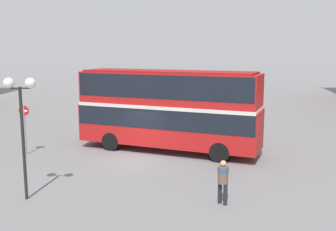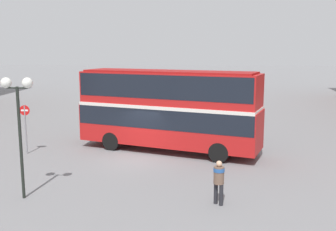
{
  "view_description": "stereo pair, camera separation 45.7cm",
  "coord_description": "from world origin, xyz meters",
  "px_view_note": "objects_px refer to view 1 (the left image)",
  "views": [
    {
      "loc": [
        2.44,
        -20.5,
        5.97
      ],
      "look_at": [
        1.68,
        1.97,
        2.13
      ],
      "focal_mm": 42.0,
      "sensor_mm": 36.0,
      "label": 1
    },
    {
      "loc": [
        2.89,
        -20.48,
        5.97
      ],
      "look_at": [
        1.68,
        1.97,
        2.13
      ],
      "focal_mm": 42.0,
      "sensor_mm": 36.0,
      "label": 2
    }
  ],
  "objects_px": {
    "parked_car_kerb_far": "(203,112)",
    "no_entry_sign": "(25,123)",
    "parked_car_kerb_near": "(177,103)",
    "double_decker_bus": "(168,105)",
    "pedestrian_foreground": "(223,178)",
    "street_lamp_twin_globe": "(21,102)"
  },
  "relations": [
    {
      "from": "double_decker_bus",
      "to": "parked_car_kerb_near",
      "type": "distance_m",
      "value": 15.37
    },
    {
      "from": "parked_car_kerb_near",
      "to": "parked_car_kerb_far",
      "type": "xyz_separation_m",
      "value": [
        2.22,
        -5.33,
        -0.03
      ]
    },
    {
      "from": "parked_car_kerb_near",
      "to": "parked_car_kerb_far",
      "type": "bearing_deg",
      "value": 103.52
    },
    {
      "from": "pedestrian_foreground",
      "to": "parked_car_kerb_near",
      "type": "relative_size",
      "value": 0.42
    },
    {
      "from": "double_decker_bus",
      "to": "no_entry_sign",
      "type": "height_order",
      "value": "double_decker_bus"
    },
    {
      "from": "double_decker_bus",
      "to": "no_entry_sign",
      "type": "relative_size",
      "value": 3.86
    },
    {
      "from": "pedestrian_foreground",
      "to": "no_entry_sign",
      "type": "height_order",
      "value": "no_entry_sign"
    },
    {
      "from": "parked_car_kerb_near",
      "to": "street_lamp_twin_globe",
      "type": "bearing_deg",
      "value": 66.68
    },
    {
      "from": "double_decker_bus",
      "to": "no_entry_sign",
      "type": "bearing_deg",
      "value": -152.77
    },
    {
      "from": "double_decker_bus",
      "to": "parked_car_kerb_far",
      "type": "relative_size",
      "value": 2.4
    },
    {
      "from": "pedestrian_foreground",
      "to": "street_lamp_twin_globe",
      "type": "distance_m",
      "value": 8.32
    },
    {
      "from": "pedestrian_foreground",
      "to": "parked_car_kerb_near",
      "type": "xyz_separation_m",
      "value": [
        -2.02,
        23.17,
        -0.3
      ]
    },
    {
      "from": "street_lamp_twin_globe",
      "to": "double_decker_bus",
      "type": "bearing_deg",
      "value": 54.72
    },
    {
      "from": "street_lamp_twin_globe",
      "to": "parked_car_kerb_far",
      "type": "bearing_deg",
      "value": 65.49
    },
    {
      "from": "double_decker_bus",
      "to": "pedestrian_foreground",
      "type": "distance_m",
      "value": 8.44
    },
    {
      "from": "parked_car_kerb_far",
      "to": "no_entry_sign",
      "type": "relative_size",
      "value": 1.61
    },
    {
      "from": "street_lamp_twin_globe",
      "to": "no_entry_sign",
      "type": "distance_m",
      "value": 7.47
    },
    {
      "from": "parked_car_kerb_near",
      "to": "street_lamp_twin_globe",
      "type": "height_order",
      "value": "street_lamp_twin_globe"
    },
    {
      "from": "parked_car_kerb_near",
      "to": "double_decker_bus",
      "type": "bearing_deg",
      "value": 79.5
    },
    {
      "from": "parked_car_kerb_far",
      "to": "street_lamp_twin_globe",
      "type": "xyz_separation_m",
      "value": [
        -8.02,
        -17.58,
        3.19
      ]
    },
    {
      "from": "no_entry_sign",
      "to": "street_lamp_twin_globe",
      "type": "bearing_deg",
      "value": -68.39
    },
    {
      "from": "double_decker_bus",
      "to": "parked_car_kerb_far",
      "type": "height_order",
      "value": "double_decker_bus"
    }
  ]
}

